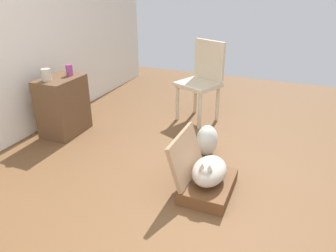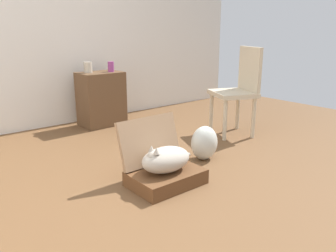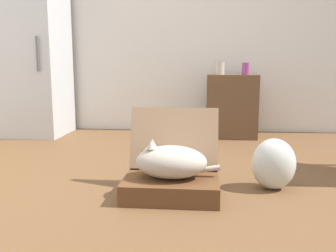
% 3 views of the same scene
% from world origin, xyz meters
% --- Properties ---
extents(ground_plane, '(7.68, 7.68, 0.00)m').
position_xyz_m(ground_plane, '(0.00, 0.00, 0.00)').
color(ground_plane, brown).
rests_on(ground_plane, ground).
extents(wall_back, '(6.40, 0.15, 2.60)m').
position_xyz_m(wall_back, '(-0.00, 2.26, 1.30)').
color(wall_back, silver).
rests_on(wall_back, ground).
extents(suitcase_base, '(0.56, 0.40, 0.12)m').
position_xyz_m(suitcase_base, '(0.13, -0.07, 0.06)').
color(suitcase_base, brown).
rests_on(suitcase_base, ground).
extents(suitcase_lid, '(0.56, 0.15, 0.39)m').
position_xyz_m(suitcase_lid, '(0.13, 0.15, 0.31)').
color(suitcase_lid, '#9B7756').
rests_on(suitcase_lid, suitcase_base).
extents(cat, '(0.50, 0.28, 0.23)m').
position_xyz_m(cat, '(0.13, -0.07, 0.22)').
color(cat, '#B2A899').
rests_on(cat, suitcase_base).
extents(plastic_bag_white, '(0.28, 0.22, 0.33)m').
position_xyz_m(plastic_bag_white, '(0.77, 0.13, 0.16)').
color(plastic_bag_white, silver).
rests_on(plastic_bag_white, ground).
extents(refrigerator, '(0.60, 0.69, 1.62)m').
position_xyz_m(refrigerator, '(-1.53, 1.80, 0.81)').
color(refrigerator, '#B7BABC').
rests_on(refrigerator, ground).
extents(side_table, '(0.54, 0.38, 0.68)m').
position_xyz_m(side_table, '(0.63, 1.85, 0.34)').
color(side_table, brown).
rests_on(side_table, ground).
extents(vase_tall, '(0.10, 0.10, 0.13)m').
position_xyz_m(vase_tall, '(0.49, 1.90, 0.74)').
color(vase_tall, '#B7AD99').
rests_on(vase_tall, side_table).
extents(vase_short, '(0.08, 0.08, 0.13)m').
position_xyz_m(vase_short, '(0.76, 1.80, 0.74)').
color(vase_short, '#8C387A').
rests_on(vase_short, side_table).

